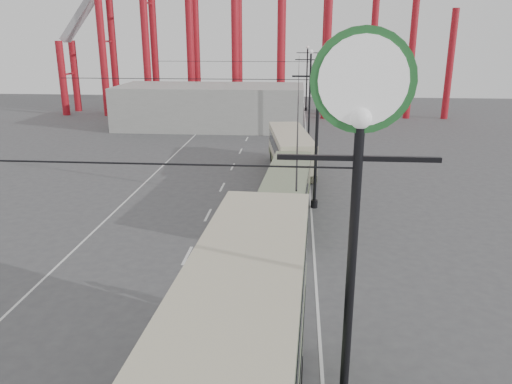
# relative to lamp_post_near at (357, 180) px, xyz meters

# --- Properties ---
(road_markings) EXTENTS (12.52, 120.00, 0.01)m
(road_markings) POSITION_rel_lamp_post_near_xyz_m (-6.46, 22.70, -7.86)
(road_markings) COLOR silver
(road_markings) RESTS_ON ground
(lamp_post_near) EXTENTS (3.20, 0.44, 10.80)m
(lamp_post_near) POSITION_rel_lamp_post_near_xyz_m (0.00, 0.00, 0.00)
(lamp_post_near) COLOR black
(lamp_post_near) RESTS_ON ground
(lamp_post_mid) EXTENTS (3.20, 0.44, 9.32)m
(lamp_post_mid) POSITION_rel_lamp_post_near_xyz_m (0.00, 21.00, -3.18)
(lamp_post_mid) COLOR black
(lamp_post_mid) RESTS_ON ground
(lamp_post_far) EXTENTS (3.20, 0.44, 9.32)m
(lamp_post_far) POSITION_rel_lamp_post_near_xyz_m (0.00, 43.00, -3.18)
(lamp_post_far) COLOR black
(lamp_post_far) RESTS_ON ground
(lamp_post_distant) EXTENTS (3.20, 0.44, 9.32)m
(lamp_post_distant) POSITION_rel_lamp_post_near_xyz_m (0.00, 65.00, -3.18)
(lamp_post_distant) COLOR black
(lamp_post_distant) RESTS_ON ground
(fairground_shed) EXTENTS (22.00, 10.00, 5.00)m
(fairground_shed) POSITION_rel_lamp_post_near_xyz_m (-11.60, 50.00, -5.36)
(fairground_shed) COLOR #989893
(fairground_shed) RESTS_ON ground
(double_decker_bus) EXTENTS (3.11, 10.70, 5.69)m
(double_decker_bus) POSITION_rel_lamp_post_near_xyz_m (-2.33, 0.61, -4.67)
(double_decker_bus) COLOR #3A4827
(double_decker_bus) RESTS_ON ground
(single_decker_green) EXTENTS (3.02, 10.60, 2.96)m
(single_decker_green) POSITION_rel_lamp_post_near_xyz_m (-1.72, 18.95, -6.19)
(single_decker_green) COLOR #707F5D
(single_decker_green) RESTS_ON ground
(single_decker_cream) EXTENTS (4.04, 10.80, 3.28)m
(single_decker_cream) POSITION_rel_lamp_post_near_xyz_m (-1.73, 29.59, -6.01)
(single_decker_cream) COLOR beige
(single_decker_cream) RESTS_ON ground
(pedestrian) EXTENTS (0.82, 0.77, 1.88)m
(pedestrian) POSITION_rel_lamp_post_near_xyz_m (-5.07, 7.80, -6.92)
(pedestrian) COLOR black
(pedestrian) RESTS_ON ground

